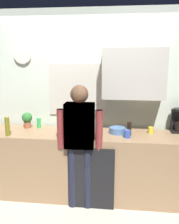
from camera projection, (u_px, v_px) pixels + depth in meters
The scene contains 15 objects.
ground_plane at pixel (80, 206), 3.30m from camera, with size 8.00×8.00×0.00m, color beige.
kitchen_counter at pixel (83, 164), 3.50m from camera, with size 2.98×0.64×0.91m, color #937251.
dishwasher_panel at pixel (92, 179), 3.17m from camera, with size 0.56×0.02×0.82m, color black.
back_wall_assembly at pixel (93, 96), 3.69m from camera, with size 4.58×0.42×2.60m.
coffee_maker at pixel (178, 121), 3.46m from camera, with size 0.20×0.20×0.33m.
bottle_dark_sauce at pixel (129, 129), 3.29m from camera, with size 0.06×0.06×0.18m, color black.
bottle_olive_oil at pixel (7, 126), 3.28m from camera, with size 0.06×0.06×0.25m, color olive.
bottle_amber_beer at pixel (64, 126), 3.33m from camera, with size 0.06×0.06×0.23m, color brown.
cup_blue_mug at pixel (127, 134), 3.20m from camera, with size 0.08×0.08×0.10m, color #3351B2.
cup_yellow_cup at pixel (151, 130), 3.40m from camera, with size 0.07×0.07×0.09m, color yellow.
mixing_bowl at pixel (117, 130), 3.40m from camera, with size 0.22×0.22×0.08m, color #4C72A5.
potted_plant at pixel (27, 119), 3.64m from camera, with size 0.15×0.15×0.23m.
dish_soap at pixel (39, 123), 3.65m from camera, with size 0.06×0.06×0.18m.
person_at_sink at pixel (80, 137), 3.10m from camera, with size 0.57×0.22×1.60m.
person_guest at pixel (80, 137), 3.10m from camera, with size 0.57×0.22×1.60m.
Camera 1 is at (0.48, -2.93, 1.92)m, focal length 40.01 mm.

